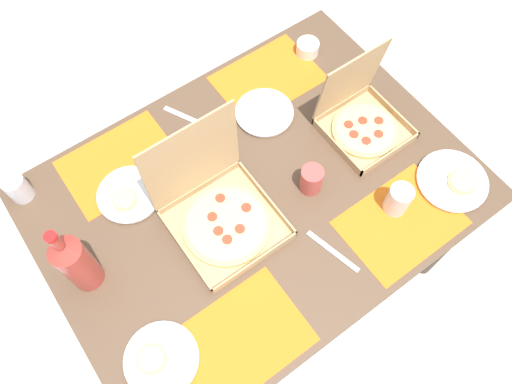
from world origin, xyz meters
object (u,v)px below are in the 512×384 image
object	(u,v)px
pizza_box_corner_left	(219,211)
plate_far_left	(160,359)
soda_bottle	(75,262)
cup_red	(17,188)
pizza_box_center	(362,119)
plate_far_right	(264,113)
cup_clear_right	(311,179)
condiment_bowl	(308,48)
cup_dark	(398,200)
plate_near_right	(129,195)
plate_near_left	(453,181)

from	to	relation	value
pizza_box_corner_left	plate_far_left	bearing A→B (deg)	-144.92
soda_bottle	cup_red	bearing A→B (deg)	97.14
pizza_box_center	plate_far_right	distance (m)	0.33
pizza_box_corner_left	cup_red	xyz separation A→B (m)	(-0.46, 0.43, -0.00)
cup_red	cup_clear_right	distance (m)	0.91
soda_bottle	cup_clear_right	xyz separation A→B (m)	(0.71, -0.14, -0.08)
condiment_bowl	pizza_box_corner_left	bearing A→B (deg)	-149.92
plate_far_left	cup_clear_right	distance (m)	0.69
soda_bottle	cup_clear_right	bearing A→B (deg)	-11.41
cup_dark	cup_clear_right	size ratio (longest dim) A/B	1.14
pizza_box_center	plate_near_right	world-z (taller)	pizza_box_center
pizza_box_center	cup_clear_right	bearing A→B (deg)	-163.79
cup_red	cup_clear_right	xyz separation A→B (m)	(0.76, -0.51, -0.00)
plate_near_right	condiment_bowl	xyz separation A→B (m)	(0.83, 0.14, 0.01)
pizza_box_corner_left	cup_red	distance (m)	0.63
plate_near_right	soda_bottle	distance (m)	0.30
pizza_box_center	plate_far_right	size ratio (longest dim) A/B	1.43
plate_near_left	cup_clear_right	distance (m)	0.46
plate_far_right	cup_clear_right	distance (m)	0.32
soda_bottle	cup_clear_right	world-z (taller)	soda_bottle
cup_red	condiment_bowl	bearing A→B (deg)	-3.32
plate_near_left	cup_dark	xyz separation A→B (m)	(-0.21, 0.04, 0.05)
cup_dark	pizza_box_center	bearing A→B (deg)	69.45
plate_far_right	plate_near_left	distance (m)	0.66
plate_far_right	plate_near_left	bearing A→B (deg)	-59.54
plate_near_right	cup_clear_right	size ratio (longest dim) A/B	2.11
plate_near_right	cup_red	size ratio (longest dim) A/B	2.11
cup_clear_right	cup_dark	bearing A→B (deg)	-51.37
plate_far_right	cup_dark	xyz separation A→B (m)	(0.12, -0.52, 0.05)
plate_near_right	cup_red	xyz separation A→B (m)	(-0.27, 0.20, 0.04)
plate_far_left	cup_clear_right	bearing A→B (deg)	15.29
plate_near_right	cup_red	world-z (taller)	cup_red
plate_far_right	condiment_bowl	bearing A→B (deg)	24.33
pizza_box_corner_left	cup_clear_right	distance (m)	0.30
plate_near_right	plate_far_left	bearing A→B (deg)	-109.74
pizza_box_center	cup_red	bearing A→B (deg)	157.62
plate_near_right	cup_red	distance (m)	0.34
plate_near_right	cup_dark	distance (m)	0.84
pizza_box_corner_left	plate_near_right	world-z (taller)	pizza_box_corner_left
plate_near_right	soda_bottle	size ratio (longest dim) A/B	0.63
plate_near_right	plate_near_left	size ratio (longest dim) A/B	0.89
pizza_box_center	plate_far_left	world-z (taller)	pizza_box_center
plate_far_right	plate_near_right	size ratio (longest dim) A/B	0.99
plate_far_right	soda_bottle	size ratio (longest dim) A/B	0.62
condiment_bowl	cup_dark	bearing A→B (deg)	-104.52
plate_near_right	pizza_box_corner_left	bearing A→B (deg)	-49.73
plate_near_right	cup_dark	bearing A→B (deg)	-38.21
plate_near_left	plate_near_right	bearing A→B (deg)	147.11
plate_near_right	plate_near_left	xyz separation A→B (m)	(0.87, -0.56, 0.00)
plate_far_right	plate_near_right	xyz separation A→B (m)	(-0.53, -0.01, 0.00)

